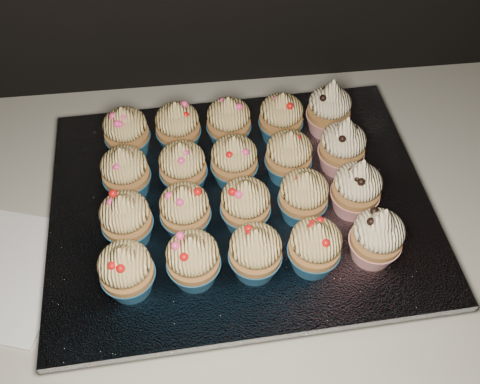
{
  "coord_description": "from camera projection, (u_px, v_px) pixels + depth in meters",
  "views": [
    {
      "loc": [
        -0.05,
        1.29,
        1.5
      ],
      "look_at": [
        -0.0,
        1.72,
        0.95
      ],
      "focal_mm": 40.0,
      "sensor_mm": 36.0,
      "label": 1
    }
  ],
  "objects": [
    {
      "name": "cupcake_12",
      "position": [
        234.0,
        161.0,
        0.7
      ],
      "size": [
        0.06,
        0.06,
        0.08
      ],
      "color": "#1B5682",
      "rests_on": "foil_lining"
    },
    {
      "name": "cupcake_17",
      "position": [
        229.0,
        122.0,
        0.75
      ],
      "size": [
        0.06,
        0.06,
        0.08
      ],
      "color": "#1B5682",
      "rests_on": "foil_lining"
    },
    {
      "name": "cupcake_14",
      "position": [
        342.0,
        146.0,
        0.72
      ],
      "size": [
        0.06,
        0.06,
        0.1
      ],
      "color": "#B11822",
      "rests_on": "foil_lining"
    },
    {
      "name": "cupcake_4",
      "position": [
        377.0,
        237.0,
        0.63
      ],
      "size": [
        0.06,
        0.06,
        0.1
      ],
      "color": "#B11822",
      "rests_on": "foil_lining"
    },
    {
      "name": "cupcake_2",
      "position": [
        255.0,
        252.0,
        0.62
      ],
      "size": [
        0.06,
        0.06,
        0.08
      ],
      "color": "#1B5682",
      "rests_on": "foil_lining"
    },
    {
      "name": "foil_lining",
      "position": [
        240.0,
        202.0,
        0.72
      ],
      "size": [
        0.51,
        0.41,
        0.01
      ],
      "primitive_type": "cube",
      "rotation": [
        0.0,
        0.0,
        0.04
      ],
      "color": "silver",
      "rests_on": "baking_tray"
    },
    {
      "name": "cabinet",
      "position": [
        243.0,
        355.0,
        1.1
      ],
      "size": [
        2.4,
        0.6,
        0.86
      ],
      "primitive_type": "cube",
      "color": "black",
      "rests_on": "ground"
    },
    {
      "name": "cupcake_11",
      "position": [
        183.0,
        167.0,
        0.7
      ],
      "size": [
        0.06,
        0.06,
        0.08
      ],
      "color": "#1B5682",
      "rests_on": "foil_lining"
    },
    {
      "name": "baking_tray",
      "position": [
        240.0,
        210.0,
        0.73
      ],
      "size": [
        0.47,
        0.37,
        0.02
      ],
      "primitive_type": "cube",
      "rotation": [
        0.0,
        0.0,
        0.04
      ],
      "color": "black",
      "rests_on": "worktop"
    },
    {
      "name": "cupcake_7",
      "position": [
        245.0,
        205.0,
        0.66
      ],
      "size": [
        0.06,
        0.06,
        0.08
      ],
      "color": "#1B5682",
      "rests_on": "foil_lining"
    },
    {
      "name": "cupcake_15",
      "position": [
        127.0,
        132.0,
        0.74
      ],
      "size": [
        0.06,
        0.06,
        0.08
      ],
      "color": "#1B5682",
      "rests_on": "foil_lining"
    },
    {
      "name": "cupcake_0",
      "position": [
        127.0,
        270.0,
        0.6
      ],
      "size": [
        0.06,
        0.06,
        0.08
      ],
      "color": "#1B5682",
      "rests_on": "foil_lining"
    },
    {
      "name": "cupcake_5",
      "position": [
        126.0,
        219.0,
        0.65
      ],
      "size": [
        0.06,
        0.06,
        0.08
      ],
      "color": "#1B5682",
      "rests_on": "foil_lining"
    },
    {
      "name": "cupcake_9",
      "position": [
        357.0,
        188.0,
        0.67
      ],
      "size": [
        0.06,
        0.06,
        0.1
      ],
      "color": "#B11822",
      "rests_on": "foil_lining"
    },
    {
      "name": "cupcake_19",
      "position": [
        329.0,
        109.0,
        0.76
      ],
      "size": [
        0.06,
        0.06,
        0.1
      ],
      "color": "#B11822",
      "rests_on": "foil_lining"
    },
    {
      "name": "cupcake_6",
      "position": [
        185.0,
        210.0,
        0.65
      ],
      "size": [
        0.06,
        0.06,
        0.08
      ],
      "color": "#1B5682",
      "rests_on": "foil_lining"
    },
    {
      "name": "cupcake_10",
      "position": [
        126.0,
        172.0,
        0.69
      ],
      "size": [
        0.06,
        0.06,
        0.08
      ],
      "color": "#1B5682",
      "rests_on": "foil_lining"
    },
    {
      "name": "worktop",
      "position": [
        244.0,
        234.0,
        0.74
      ],
      "size": [
        2.44,
        0.64,
        0.04
      ],
      "primitive_type": "cube",
      "color": "beige",
      "rests_on": "cabinet"
    },
    {
      "name": "cupcake_1",
      "position": [
        193.0,
        260.0,
        0.61
      ],
      "size": [
        0.06,
        0.06,
        0.08
      ],
      "color": "#1B5682",
      "rests_on": "foil_lining"
    },
    {
      "name": "cupcake_18",
      "position": [
        281.0,
        118.0,
        0.75
      ],
      "size": [
        0.06,
        0.06,
        0.08
      ],
      "color": "#1B5682",
      "rests_on": "foil_lining"
    },
    {
      "name": "cupcake_16",
      "position": [
        178.0,
        127.0,
        0.74
      ],
      "size": [
        0.06,
        0.06,
        0.08
      ],
      "color": "#1B5682",
      "rests_on": "foil_lining"
    },
    {
      "name": "cupcake_8",
      "position": [
        303.0,
        196.0,
        0.67
      ],
      "size": [
        0.06,
        0.06,
        0.08
      ],
      "color": "#1B5682",
      "rests_on": "foil_lining"
    },
    {
      "name": "cupcake_3",
      "position": [
        315.0,
        247.0,
        0.62
      ],
      "size": [
        0.06,
        0.06,
        0.08
      ],
      "color": "#1B5682",
      "rests_on": "foil_lining"
    },
    {
      "name": "cupcake_13",
      "position": [
        289.0,
        156.0,
        0.71
      ],
      "size": [
        0.06,
        0.06,
        0.08
      ],
      "color": "#1B5682",
      "rests_on": "foil_lining"
    }
  ]
}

